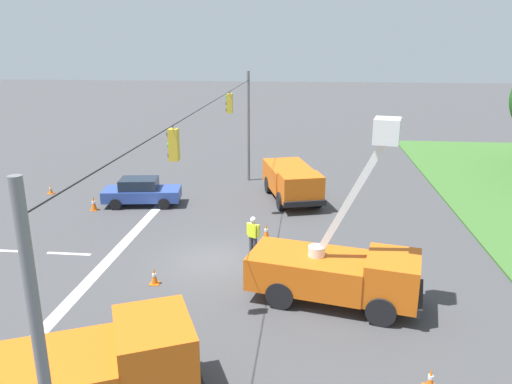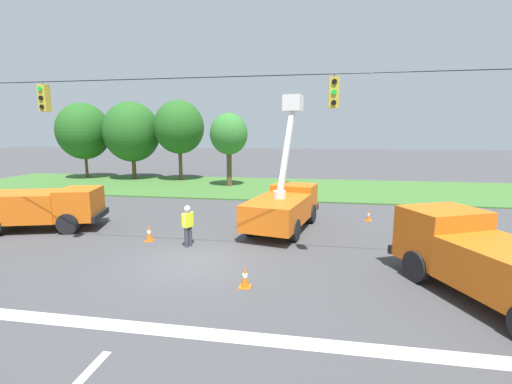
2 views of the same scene
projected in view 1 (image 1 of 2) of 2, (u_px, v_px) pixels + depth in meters
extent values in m
plane|color=#424244|center=(211.00, 260.00, 21.32)|extent=(200.00, 200.00, 0.00)
cube|color=silver|center=(113.00, 256.00, 21.78)|extent=(17.60, 0.50, 0.01)
cube|color=silver|center=(69.00, 254.00, 21.99)|extent=(0.20, 2.00, 0.01)
cube|color=silver|center=(5.00, 251.00, 22.30)|extent=(0.20, 2.00, 0.01)
cylinder|color=slate|center=(248.00, 127.00, 32.65)|extent=(0.20, 0.20, 7.20)
cylinder|color=black|center=(207.00, 105.00, 19.41)|extent=(26.00, 0.03, 0.03)
cylinder|color=black|center=(229.00, 93.00, 24.67)|extent=(0.02, 0.02, 0.10)
cube|color=gold|center=(230.00, 103.00, 24.82)|extent=(0.32, 0.28, 0.96)
cylinder|color=green|center=(226.00, 97.00, 24.75)|extent=(0.16, 0.05, 0.16)
cylinder|color=black|center=(226.00, 103.00, 24.84)|extent=(0.16, 0.05, 0.16)
cylinder|color=black|center=(227.00, 110.00, 24.93)|extent=(0.16, 0.05, 0.16)
cylinder|color=black|center=(173.00, 127.00, 14.72)|extent=(0.02, 0.02, 0.10)
cube|color=gold|center=(174.00, 145.00, 14.87)|extent=(0.32, 0.28, 0.96)
cylinder|color=black|center=(168.00, 134.00, 14.80)|extent=(0.16, 0.05, 0.16)
cylinder|color=green|center=(169.00, 145.00, 14.89)|extent=(0.16, 0.05, 0.16)
cylinder|color=black|center=(169.00, 155.00, 14.98)|extent=(0.16, 0.05, 0.16)
cube|color=orange|center=(308.00, 270.00, 17.95)|extent=(3.15, 4.52, 1.19)
cube|color=orange|center=(392.00, 278.00, 17.01)|extent=(2.56, 2.20, 1.50)
cube|color=#1E2838|center=(412.00, 273.00, 16.74)|extent=(1.95, 0.52, 0.68)
cube|color=black|center=(420.00, 298.00, 16.89)|extent=(2.31, 0.65, 0.30)
cylinder|color=black|center=(386.00, 283.00, 18.27)|extent=(0.49, 1.04, 1.00)
cylinder|color=black|center=(381.00, 311.00, 16.32)|extent=(0.49, 1.04, 1.00)
cylinder|color=black|center=(295.00, 270.00, 19.31)|extent=(0.49, 1.04, 1.00)
cylinder|color=black|center=(280.00, 295.00, 17.37)|extent=(0.49, 1.04, 1.00)
cylinder|color=silver|center=(317.00, 251.00, 17.63)|extent=(0.60, 0.60, 0.36)
cube|color=white|center=(349.00, 200.00, 16.74)|extent=(0.73, 2.31, 4.44)
cube|color=white|center=(387.00, 131.00, 15.72)|extent=(1.05, 0.97, 0.80)
cube|color=orange|center=(288.00, 176.00, 30.11)|extent=(4.52, 3.40, 1.38)
cube|color=orange|center=(301.00, 188.00, 27.39)|extent=(2.30, 2.65, 1.52)
cube|color=#1E2838|center=(304.00, 186.00, 26.74)|extent=(0.67, 1.94, 0.68)
cube|color=black|center=(305.00, 204.00, 26.68)|extent=(0.82, 2.30, 0.30)
cylinder|color=black|center=(318.00, 199.00, 28.01)|extent=(1.04, 0.55, 1.00)
cylinder|color=black|center=(280.00, 201.00, 27.64)|extent=(1.04, 0.55, 1.00)
cylinder|color=black|center=(302.00, 183.00, 31.17)|extent=(1.04, 0.55, 1.00)
cylinder|color=black|center=(268.00, 185.00, 30.80)|extent=(1.04, 0.55, 1.00)
cube|color=orange|center=(155.00, 353.00, 12.66)|extent=(2.91, 2.67, 1.79)
cube|color=#1E2838|center=(180.00, 338.00, 12.76)|extent=(1.93, 0.95, 0.80)
cube|color=black|center=(195.00, 370.00, 13.18)|extent=(2.29, 1.16, 0.30)
cylinder|color=black|center=(142.00, 359.00, 13.87)|extent=(0.67, 1.03, 1.00)
cube|color=#2D4799|center=(142.00, 194.00, 28.42)|extent=(2.35, 4.51, 0.64)
cube|color=#192333|center=(139.00, 184.00, 28.23)|extent=(1.77, 2.25, 0.60)
cylinder|color=black|center=(168.00, 195.00, 29.38)|extent=(0.29, 0.66, 0.64)
cylinder|color=black|center=(164.00, 204.00, 27.73)|extent=(0.29, 0.66, 0.64)
cylinder|color=black|center=(123.00, 195.00, 29.29)|extent=(0.29, 0.66, 0.64)
cylinder|color=black|center=(116.00, 204.00, 27.64)|extent=(0.29, 0.66, 0.64)
cylinder|color=#383842|center=(251.00, 245.00, 21.81)|extent=(0.18, 0.18, 0.85)
cylinder|color=#383842|center=(255.00, 246.00, 21.70)|extent=(0.18, 0.18, 0.85)
cube|color=#D8EA26|center=(253.00, 230.00, 21.54)|extent=(0.39, 0.47, 0.60)
cube|color=silver|center=(253.00, 230.00, 21.54)|extent=(0.26, 0.41, 0.62)
cylinder|color=#D8EA26|center=(248.00, 228.00, 21.68)|extent=(0.11, 0.11, 0.55)
cylinder|color=#D8EA26|center=(258.00, 231.00, 21.39)|extent=(0.11, 0.11, 0.55)
sphere|color=tan|center=(253.00, 221.00, 21.42)|extent=(0.22, 0.22, 0.22)
sphere|color=white|center=(253.00, 220.00, 21.40)|extent=(0.26, 0.26, 0.26)
cube|color=orange|center=(51.00, 193.00, 30.68)|extent=(0.36, 0.36, 0.03)
cone|color=orange|center=(51.00, 189.00, 30.59)|extent=(0.23, 0.23, 0.58)
cylinder|color=white|center=(51.00, 188.00, 30.58)|extent=(0.14, 0.14, 0.10)
cube|color=orange|center=(94.00, 210.00, 27.67)|extent=(0.36, 0.36, 0.03)
cone|color=orange|center=(94.00, 203.00, 27.55)|extent=(0.32, 0.32, 0.80)
cylinder|color=white|center=(93.00, 202.00, 27.54)|extent=(0.20, 0.20, 0.14)
cube|color=orange|center=(266.00, 238.00, 23.71)|extent=(0.36, 0.36, 0.03)
cone|color=orange|center=(266.00, 231.00, 23.60)|extent=(0.28, 0.28, 0.71)
cylinder|color=white|center=(266.00, 230.00, 23.59)|extent=(0.18, 0.18, 0.13)
cube|color=orange|center=(155.00, 283.00, 19.25)|extent=(0.36, 0.36, 0.03)
cone|color=orange|center=(154.00, 276.00, 19.15)|extent=(0.26, 0.26, 0.65)
cylinder|color=white|center=(154.00, 275.00, 19.14)|extent=(0.16, 0.16, 0.12)
cone|color=orange|center=(431.00, 378.00, 13.36)|extent=(0.24, 0.24, 0.59)
cylinder|color=white|center=(431.00, 377.00, 13.35)|extent=(0.15, 0.15, 0.11)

